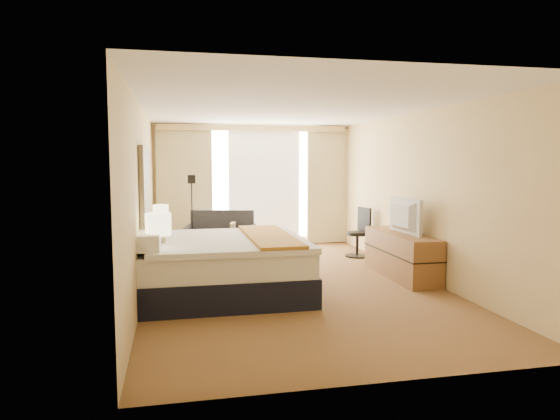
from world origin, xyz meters
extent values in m
cube|color=#542118|center=(0.00, 0.00, 0.00)|extent=(4.20, 7.00, 0.02)
cube|color=white|center=(0.00, 0.00, 2.60)|extent=(4.20, 7.00, 0.02)
cube|color=beige|center=(0.00, 3.50, 1.30)|extent=(4.20, 0.02, 2.60)
cube|color=beige|center=(0.00, -3.50, 1.30)|extent=(4.20, 0.02, 2.60)
cube|color=beige|center=(-2.10, 0.00, 1.30)|extent=(0.02, 7.00, 2.60)
cube|color=beige|center=(2.10, 0.00, 1.30)|extent=(0.02, 7.00, 2.60)
cube|color=black|center=(-2.06, 0.20, 1.28)|extent=(0.06, 1.85, 1.50)
cube|color=brown|center=(-1.87, -1.05, 0.28)|extent=(0.45, 0.52, 0.55)
cube|color=brown|center=(-1.87, 1.45, 0.28)|extent=(0.45, 0.52, 0.55)
cube|color=brown|center=(1.83, 0.00, 0.35)|extent=(0.50, 1.80, 0.70)
cube|color=white|center=(0.25, 3.47, 1.32)|extent=(2.30, 0.02, 2.30)
cube|color=beige|center=(-1.45, 3.38, 1.27)|extent=(1.15, 0.09, 2.50)
cube|color=beige|center=(1.65, 3.38, 1.27)|extent=(0.90, 0.09, 2.50)
cube|color=white|center=(0.25, 3.43, 1.27)|extent=(1.55, 0.04, 2.50)
cube|color=beige|center=(0.00, 3.34, 2.52)|extent=(4.00, 0.16, 0.12)
cube|color=black|center=(-1.05, -0.43, 0.19)|extent=(2.28, 2.06, 0.38)
cube|color=white|center=(-1.05, -0.43, 0.54)|extent=(2.22, 2.00, 0.33)
cube|color=white|center=(-0.96, -0.43, 0.73)|extent=(2.08, 2.08, 0.08)
cube|color=#B68C2A|center=(-0.38, -0.43, 0.79)|extent=(0.60, 2.08, 0.04)
cube|color=white|center=(-1.99, -0.93, 0.87)|extent=(0.30, 0.85, 0.20)
cube|color=white|center=(-1.99, 0.06, 0.87)|extent=(0.30, 0.85, 0.20)
cube|color=beige|center=(-1.84, -0.43, 0.91)|extent=(0.11, 0.46, 0.39)
cube|color=#571919|center=(-0.79, 2.45, 0.12)|extent=(1.49, 1.01, 0.24)
cube|color=#323237|center=(-0.80, 2.40, 0.32)|extent=(1.36, 0.84, 0.16)
cube|color=#323237|center=(-0.73, 2.73, 0.58)|extent=(1.26, 0.41, 0.53)
cube|color=#323237|center=(-1.41, 2.59, 0.35)|extent=(0.25, 0.73, 0.44)
cube|color=#323237|center=(-0.17, 2.31, 0.35)|extent=(0.25, 0.73, 0.44)
cube|color=beige|center=(-0.56, 2.35, 0.49)|extent=(0.15, 0.35, 0.31)
cube|color=black|center=(-1.33, 2.51, 0.01)|extent=(0.20, 0.20, 0.02)
cylinder|color=black|center=(-1.33, 2.51, 0.72)|extent=(0.03, 0.03, 1.39)
cube|color=black|center=(-1.33, 2.51, 1.48)|extent=(0.14, 0.14, 0.16)
cylinder|color=black|center=(1.75, 1.73, 0.01)|extent=(0.46, 0.46, 0.03)
cylinder|color=black|center=(1.75, 1.73, 0.24)|extent=(0.05, 0.05, 0.41)
cylinder|color=black|center=(1.75, 1.73, 0.45)|extent=(0.40, 0.40, 0.06)
cube|color=black|center=(1.91, 1.77, 0.71)|extent=(0.15, 0.36, 0.46)
cube|color=black|center=(-1.86, -1.05, 0.57)|extent=(0.11, 0.11, 0.04)
cylinder|color=black|center=(-1.86, -1.05, 0.79)|extent=(0.03, 0.03, 0.39)
cylinder|color=#FDF0BD|center=(-1.86, -1.05, 1.07)|extent=(0.31, 0.31, 0.26)
cube|color=black|center=(-1.89, 1.39, 0.57)|extent=(0.09, 0.09, 0.04)
cylinder|color=black|center=(-1.89, 1.39, 0.75)|extent=(0.03, 0.03, 0.32)
cylinder|color=#FDF0BD|center=(-1.89, 1.39, 0.98)|extent=(0.26, 0.26, 0.22)
cube|color=#88A9D2|center=(-1.79, -1.05, 0.60)|extent=(0.13, 0.13, 0.10)
cube|color=black|center=(-1.81, 1.57, 0.59)|extent=(0.22, 0.19, 0.07)
imported|color=black|center=(1.78, -0.01, 0.98)|extent=(0.16, 0.97, 0.55)
camera|label=1|loc=(-1.66, -7.20, 1.83)|focal=32.00mm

